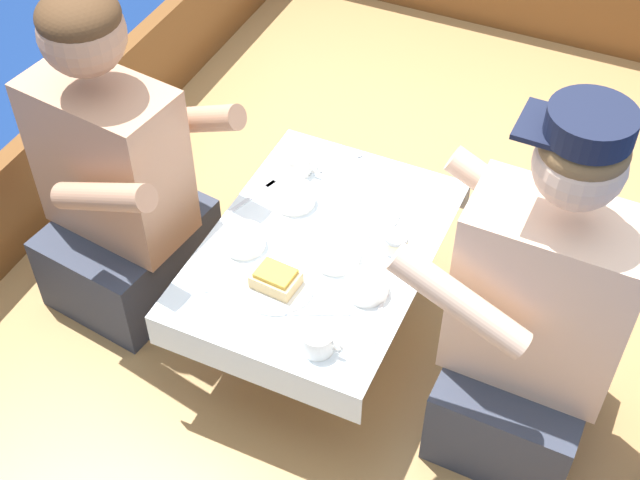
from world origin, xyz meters
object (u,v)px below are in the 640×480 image
Objects in this scene: sandwich at (276,278)px; tin_can at (396,243)px; coffee_cup_starboard at (318,341)px; person_port at (117,184)px; coffee_cup_port at (300,164)px; person_starboard at (534,322)px.

sandwich is 1.78× the size of tin_can.
coffee_cup_starboard reaches higher than sandwich.
person_port is 8.37× the size of sandwich.
coffee_cup_starboard reaches higher than tin_can.
sandwich is 0.45m from coffee_cup_port.
coffee_cup_starboard is (0.18, -0.13, -0.00)m from sandwich.
person_starboard is at bearing 7.67° from person_port.
coffee_cup_starboard reaches higher than coffee_cup_port.
person_port reaches higher than coffee_cup_starboard.
coffee_cup_starboard is (0.31, -0.56, 0.00)m from coffee_cup_port.
person_starboard is 0.52m from coffee_cup_starboard.
tin_can is at bearing -25.78° from coffee_cup_port.
sandwich is (-0.63, -0.12, -0.02)m from person_starboard.
coffee_cup_port is at bearing 44.14° from person_port.
coffee_cup_port is 0.92× the size of coffee_cup_starboard.
coffee_cup_port is (0.41, 0.31, -0.02)m from person_port.
person_port is at bearing 161.05° from coffee_cup_starboard.
person_port is 10.10× the size of coffee_cup_port.
person_port is at bearing 168.09° from sandwich.
person_starboard is (1.18, 0.00, 0.00)m from person_port.
tin_can is (-0.40, 0.13, -0.02)m from person_starboard.
tin_can is (0.05, 0.38, -0.00)m from coffee_cup_starboard.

